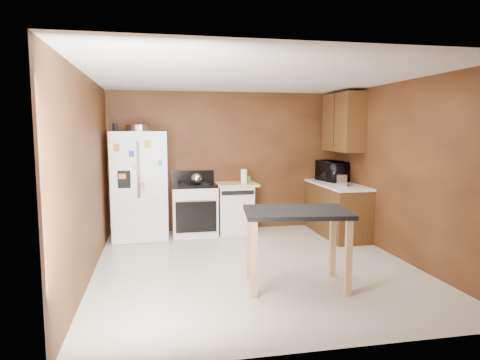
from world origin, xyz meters
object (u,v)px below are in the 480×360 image
object	(u,v)px
microwave	(332,172)
island	(297,222)
roasting_pan	(139,128)
refrigerator	(140,185)
paper_towel	(244,177)
green_canister	(248,179)
gas_range	(194,208)
kettle	(196,179)
pen_cup	(115,127)
dishwasher	(235,207)
toaster	(342,180)

from	to	relation	value
microwave	island	bearing A→B (deg)	137.65
roasting_pan	refrigerator	distance (m)	0.95
paper_towel	green_canister	distance (m)	0.25
roasting_pan	microwave	world-z (taller)	roasting_pan
gas_range	roasting_pan	bearing A→B (deg)	-179.39
kettle	paper_towel	bearing A→B (deg)	-3.23
microwave	green_canister	bearing A→B (deg)	70.92
green_canister	island	xyz separation A→B (m)	(-0.03, -2.79, -0.18)
roasting_pan	pen_cup	xyz separation A→B (m)	(-0.37, -0.18, 0.01)
gas_range	paper_towel	bearing A→B (deg)	-8.86
roasting_pan	paper_towel	bearing A→B (deg)	-4.03
refrigerator	paper_towel	bearing A→B (deg)	-2.36
green_canister	island	distance (m)	2.80
roasting_pan	gas_range	bearing A→B (deg)	0.61
roasting_pan	pen_cup	distance (m)	0.41
dishwasher	green_canister	bearing A→B (deg)	12.07
kettle	toaster	size ratio (longest dim) A/B	0.72
refrigerator	gas_range	distance (m)	1.01
kettle	dishwasher	bearing A→B (deg)	9.26
paper_towel	toaster	size ratio (longest dim) A/B	0.95
toaster	island	bearing A→B (deg)	-102.51
island	toaster	bearing A→B (deg)	53.44
roasting_pan	island	world-z (taller)	roasting_pan
green_canister	gas_range	bearing A→B (deg)	-175.37
pen_cup	kettle	size ratio (longest dim) A/B	0.64
refrigerator	island	bearing A→B (deg)	-55.10
toaster	refrigerator	world-z (taller)	refrigerator
pen_cup	refrigerator	bearing A→B (deg)	20.01
kettle	roasting_pan	bearing A→B (deg)	175.27
roasting_pan	kettle	bearing A→B (deg)	-4.73
island	gas_range	bearing A→B (deg)	109.14
kettle	green_canister	distance (m)	0.95
dishwasher	refrigerator	bearing A→B (deg)	-177.01
gas_range	island	size ratio (longest dim) A/B	0.85
pen_cup	refrigerator	distance (m)	1.03
pen_cup	kettle	xyz separation A→B (m)	(1.30, 0.10, -0.87)
pen_cup	gas_range	world-z (taller)	pen_cup
dishwasher	pen_cup	bearing A→B (deg)	-173.85
green_canister	refrigerator	bearing A→B (deg)	-175.76
toaster	refrigerator	bearing A→B (deg)	-168.23
kettle	gas_range	world-z (taller)	gas_range
dishwasher	microwave	bearing A→B (deg)	-4.56
roasting_pan	refrigerator	bearing A→B (deg)	-102.16
pen_cup	dishwasher	bearing A→B (deg)	6.15
microwave	refrigerator	bearing A→B (deg)	77.35
toaster	microwave	bearing A→B (deg)	105.26
paper_towel	microwave	size ratio (longest dim) A/B	0.42
toaster	gas_range	distance (m)	2.56
green_canister	gas_range	distance (m)	1.09
pen_cup	toaster	bearing A→B (deg)	-9.16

